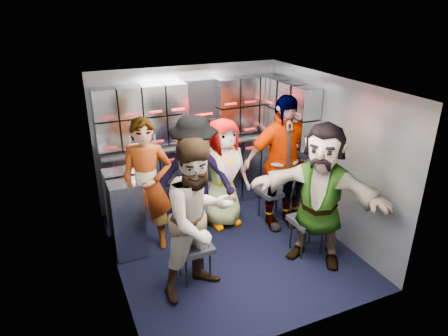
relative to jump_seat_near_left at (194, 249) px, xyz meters
name	(u,v)px	position (x,y,z in m)	size (l,w,h in m)	color
floor	(230,248)	(0.61, 0.38, -0.40)	(3.00, 3.00, 0.00)	black
wall_back	(189,137)	(0.61, 1.88, 0.65)	(2.80, 0.04, 2.10)	#90969D
wall_left	(110,195)	(-0.79, 0.38, 0.65)	(0.04, 3.00, 2.10)	#90969D
wall_right	(327,156)	(2.01, 0.38, 0.65)	(0.04, 3.00, 2.10)	#90969D
ceiling	(231,85)	(0.61, 0.38, 1.70)	(2.80, 3.00, 0.02)	silver
cart_bank_back	(195,175)	(0.61, 1.67, 0.10)	(2.68, 0.38, 0.99)	#969AA5
cart_bank_left	(125,213)	(-0.58, 0.94, 0.10)	(0.38, 0.76, 0.99)	#969AA5
counter	(194,143)	(0.61, 1.67, 0.62)	(2.68, 0.42, 0.03)	silver
locker_bank_back	(192,110)	(0.61, 1.73, 1.09)	(2.68, 0.28, 0.82)	#969AA5
locker_bank_right	(291,112)	(1.86, 1.08, 1.09)	(0.28, 1.00, 0.82)	#969AA5
right_cabinet	(290,179)	(1.86, 0.98, 0.10)	(0.28, 1.20, 1.00)	#969AA5
coffee_niche	(202,109)	(0.79, 1.79, 1.07)	(0.46, 0.16, 0.84)	black
red_latch_strip	(199,156)	(0.61, 1.47, 0.48)	(2.60, 0.02, 0.03)	#AB1C20
jump_seat_near_left	(194,249)	(0.00, 0.00, 0.00)	(0.39, 0.37, 0.45)	black
jump_seat_mid_left	(191,204)	(0.34, 1.07, -0.03)	(0.40, 0.39, 0.41)	black
jump_seat_center	(218,190)	(0.79, 1.18, 0.04)	(0.45, 0.43, 0.49)	black
jump_seat_mid_right	(273,193)	(1.49, 0.85, 0.01)	(0.42, 0.41, 0.46)	black
jump_seat_near_right	(308,222)	(1.47, -0.05, 0.02)	(0.42, 0.40, 0.47)	black
attendant_standing	(147,186)	(-0.29, 0.85, 0.46)	(0.62, 0.41, 1.70)	black
attendant_arc_a	(199,219)	(0.00, -0.18, 0.48)	(0.85, 0.66, 1.74)	black
attendant_arc_b	(195,178)	(0.34, 0.89, 0.44)	(1.07, 0.62, 1.66)	black
attendant_arc_c	(223,173)	(0.79, 1.00, 0.37)	(0.75, 0.49, 1.54)	black
attendant_arc_d	(281,163)	(1.49, 0.67, 0.53)	(1.09, 0.45, 1.86)	black
attendant_arc_e	(320,195)	(1.47, -0.23, 0.47)	(1.61, 0.51, 1.74)	black
bottle_left	(130,143)	(-0.32, 1.62, 0.77)	(0.06, 0.06, 0.26)	white
bottle_mid	(154,141)	(0.02, 1.62, 0.75)	(0.07, 0.07, 0.22)	white
bottle_right	(205,133)	(0.78, 1.62, 0.77)	(0.06, 0.06, 0.27)	white
cup_left	(151,146)	(-0.03, 1.61, 0.69)	(0.08, 0.08, 0.10)	tan
cup_right	(229,136)	(1.16, 1.61, 0.68)	(0.08, 0.08, 0.09)	tan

